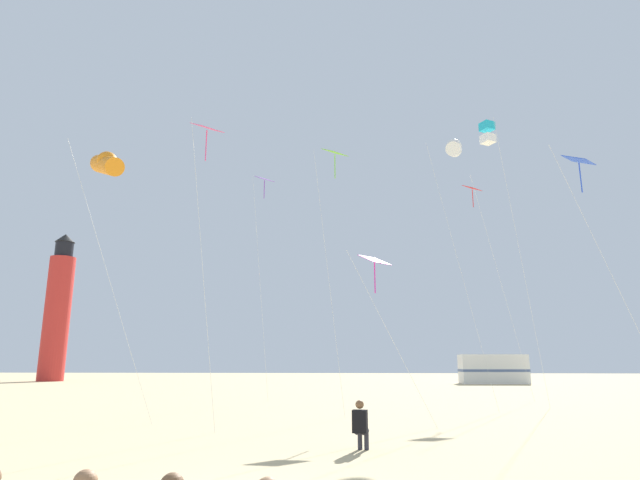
% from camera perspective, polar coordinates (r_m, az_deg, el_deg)
% --- Properties ---
extents(kite_flyer_standing, '(0.41, 0.55, 1.16)m').
position_cam_1_polar(kite_flyer_standing, '(13.36, 4.36, -18.99)').
color(kite_flyer_standing, black).
rests_on(kite_flyer_standing, ground).
extents(kite_tube_white, '(2.42, 2.78, 13.03)m').
position_cam_1_polar(kite_tube_white, '(27.55, 14.11, 9.41)').
color(kite_tube_white, silver).
rests_on(kite_tube_white, ground).
extents(kite_diamond_blue, '(3.08, 2.16, 9.22)m').
position_cam_1_polar(kite_diamond_blue, '(20.97, 26.09, 6.81)').
color(kite_diamond_blue, silver).
rests_on(kite_diamond_blue, ground).
extents(kite_box_cyan, '(2.26, 2.26, 14.24)m').
position_cam_1_polar(kite_box_cyan, '(29.57, 17.46, 10.79)').
color(kite_box_cyan, silver).
rests_on(kite_box_cyan, ground).
extents(kite_diamond_violet, '(1.22, 1.22, 12.80)m').
position_cam_1_polar(kite_diamond_violet, '(31.62, -5.99, 5.44)').
color(kite_diamond_violet, silver).
rests_on(kite_diamond_violet, ground).
extents(kite_diamond_rainbow, '(1.41, 1.41, 10.05)m').
position_cam_1_polar(kite_diamond_rainbow, '(18.82, -12.01, 10.53)').
color(kite_diamond_rainbow, silver).
rests_on(kite_diamond_rainbow, ground).
extents(kite_diamond_scarlet, '(3.04, 3.04, 12.49)m').
position_cam_1_polar(kite_diamond_scarlet, '(33.31, 16.19, 4.40)').
color(kite_diamond_scarlet, silver).
rests_on(kite_diamond_scarlet, ground).
extents(kite_tube_orange, '(3.60, 3.68, 10.08)m').
position_cam_1_polar(kite_tube_orange, '(22.02, -21.79, 7.52)').
color(kite_tube_orange, silver).
rests_on(kite_tube_orange, ground).
extents(kite_diamond_magenta, '(2.81, 2.45, 5.83)m').
position_cam_1_polar(kite_diamond_magenta, '(19.19, 5.91, -2.67)').
color(kite_diamond_magenta, silver).
rests_on(kite_diamond_magenta, ground).
extents(kite_diamond_lime, '(1.52, 1.52, 11.25)m').
position_cam_1_polar(kite_diamond_lime, '(23.58, 1.54, 8.22)').
color(kite_diamond_lime, silver).
rests_on(kite_diamond_lime, ground).
extents(lighthouse_distant, '(2.80, 2.80, 16.80)m').
position_cam_1_polar(lighthouse_distant, '(68.37, -26.22, -6.75)').
color(lighthouse_distant, red).
rests_on(lighthouse_distant, ground).
extents(rv_van_white, '(6.55, 2.66, 2.80)m').
position_cam_1_polar(rv_van_white, '(56.62, 18.00, -12.98)').
color(rv_van_white, white).
rests_on(rv_van_white, ground).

